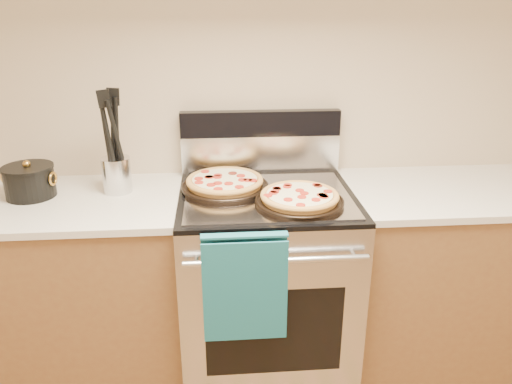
{
  "coord_description": "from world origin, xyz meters",
  "views": [
    {
      "loc": [
        -0.21,
        -0.35,
        1.71
      ],
      "look_at": [
        -0.06,
        1.55,
        0.97
      ],
      "focal_mm": 35.0,
      "sensor_mm": 36.0,
      "label": 1
    }
  ],
  "objects": [
    {
      "name": "range_body",
      "position": [
        0.0,
        1.65,
        0.45
      ],
      "size": [
        0.76,
        0.68,
        0.9
      ],
      "primitive_type": "cube",
      "color": "#B7B7BC",
      "rests_on": "ground"
    },
    {
      "name": "countertop_right",
      "position": [
        0.88,
        1.68,
        0.9
      ],
      "size": [
        1.02,
        0.64,
        0.03
      ],
      "primitive_type": "cube",
      "color": "beige",
      "rests_on": "cabinet_right"
    },
    {
      "name": "utensil_crock",
      "position": [
        -0.65,
        1.76,
        0.99
      ],
      "size": [
        0.16,
        0.16,
        0.16
      ],
      "primitive_type": "cylinder",
      "rotation": [
        0.0,
        0.0,
        -0.4
      ],
      "color": "silver",
      "rests_on": "countertop_left"
    },
    {
      "name": "pepperoni_pizza_front",
      "position": [
        0.12,
        1.52,
        0.95
      ],
      "size": [
        0.36,
        0.36,
        0.05
      ],
      "primitive_type": null,
      "rotation": [
        0.0,
        0.0,
        -0.01
      ],
      "color": "#BA8139",
      "rests_on": "foil_sheet"
    },
    {
      "name": "wall_back",
      "position": [
        0.0,
        2.0,
        1.35
      ],
      "size": [
        4.0,
        0.0,
        4.0
      ],
      "primitive_type": "plane",
      "rotation": [
        1.57,
        0.0,
        0.0
      ],
      "color": "#C3AA8D",
      "rests_on": "ground"
    },
    {
      "name": "backsplash_upper",
      "position": [
        0.0,
        1.96,
        1.16
      ],
      "size": [
        0.76,
        0.06,
        0.12
      ],
      "primitive_type": "cube",
      "color": "black",
      "rests_on": "backsplash_lower"
    },
    {
      "name": "backsplash_lower",
      "position": [
        0.0,
        1.96,
        1.01
      ],
      "size": [
        0.76,
        0.06,
        0.18
      ],
      "primitive_type": "cube",
      "color": "silver",
      "rests_on": "cooktop"
    },
    {
      "name": "dish_towel",
      "position": [
        -0.12,
        1.27,
        0.7
      ],
      "size": [
        0.32,
        0.05,
        0.42
      ],
      "primitive_type": null,
      "color": "navy",
      "rests_on": "oven_handle"
    },
    {
      "name": "oven_handle",
      "position": [
        0.0,
        1.27,
        0.8
      ],
      "size": [
        0.7,
        0.03,
        0.03
      ],
      "primitive_type": "cylinder",
      "rotation": [
        0.0,
        1.57,
        0.0
      ],
      "color": "silver",
      "rests_on": "range_body"
    },
    {
      "name": "oven_window",
      "position": [
        0.0,
        1.31,
        0.45
      ],
      "size": [
        0.56,
        0.01,
        0.4
      ],
      "primitive_type": "cube",
      "color": "black",
      "rests_on": "range_body"
    },
    {
      "name": "saucepan",
      "position": [
        -1.02,
        1.73,
        0.97
      ],
      "size": [
        0.25,
        0.25,
        0.13
      ],
      "primitive_type": "cylinder",
      "rotation": [
        0.0,
        0.0,
        -0.21
      ],
      "color": "black",
      "rests_on": "countertop_left"
    },
    {
      "name": "pepperoni_pizza_back",
      "position": [
        -0.18,
        1.72,
        0.95
      ],
      "size": [
        0.41,
        0.41,
        0.05
      ],
      "primitive_type": null,
      "rotation": [
        0.0,
        0.0,
        0.07
      ],
      "color": "#BA8139",
      "rests_on": "foil_sheet"
    },
    {
      "name": "cabinet_right",
      "position": [
        0.88,
        1.68,
        0.44
      ],
      "size": [
        1.0,
        0.62,
        0.88
      ],
      "primitive_type": "cube",
      "color": "brown",
      "rests_on": "ground"
    },
    {
      "name": "cooktop",
      "position": [
        0.0,
        1.65,
        0.91
      ],
      "size": [
        0.76,
        0.68,
        0.02
      ],
      "primitive_type": "cube",
      "color": "black",
      "rests_on": "range_body"
    },
    {
      "name": "foil_sheet",
      "position": [
        0.0,
        1.62,
        0.92
      ],
      "size": [
        0.7,
        0.55,
        0.01
      ],
      "primitive_type": "cube",
      "color": "gray",
      "rests_on": "cooktop"
    },
    {
      "name": "cabinet_left",
      "position": [
        -0.88,
        1.68,
        0.44
      ],
      "size": [
        1.0,
        0.62,
        0.88
      ],
      "primitive_type": "cube",
      "color": "brown",
      "rests_on": "ground"
    },
    {
      "name": "countertop_left",
      "position": [
        -0.88,
        1.68,
        0.9
      ],
      "size": [
        1.02,
        0.64,
        0.03
      ],
      "primitive_type": "cube",
      "color": "beige",
      "rests_on": "cabinet_left"
    }
  ]
}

